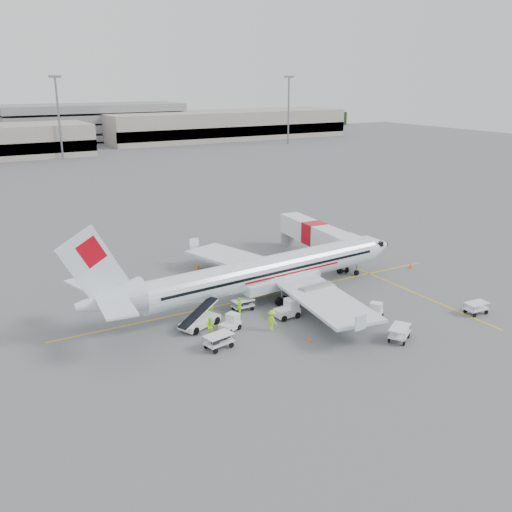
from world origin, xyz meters
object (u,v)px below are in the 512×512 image
Objects in this scene: aircraft at (269,251)px; tug_aft at (230,323)px; tug_fore at (374,312)px; tug_mid at (287,309)px; jet_bridge at (314,241)px; belt_loader at (200,313)px.

tug_aft is (-7.16, -5.00, -4.29)m from aircraft.
tug_fore is at bearing -64.58° from aircraft.
tug_mid is at bearing 111.62° from tug_fore.
jet_bridge is 7.59× the size of tug_mid.
aircraft is 6.67m from tug_mid.
tug_aft is at bearing 176.85° from tug_mid.
tug_mid is at bearing -129.70° from jet_bridge.
belt_loader is 8.31m from tug_mid.
jet_bridge reaches higher than tug_fore.
aircraft is at bearing 10.63° from tug_aft.
aircraft is at bearing -140.12° from jet_bridge.
tug_fore is 8.15m from tug_mid.
aircraft is 9.73m from tug_aft.
tug_mid is 1.17× the size of tug_aft.
tug_mid is 6.03m from tug_aft.
aircraft is 10.26m from belt_loader.
tug_fore is 0.89× the size of tug_mid.
tug_fore is at bearing -47.60° from belt_loader.
belt_loader is 2.59× the size of tug_fore.
jet_bridge is 8.56× the size of tug_fore.
tug_mid is at bearing -37.88° from belt_loader.
jet_bridge is 19.56m from tug_fore.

